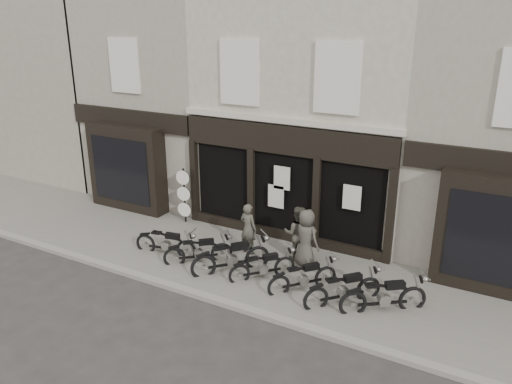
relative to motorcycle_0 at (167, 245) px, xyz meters
The scene contains 17 objects.
ground_plane 2.68m from the motorcycle_0, ahead, with size 90.00×90.00×0.00m, color #2D2B28.
pavement 2.75m from the motorcycle_0, 14.54° to the left, with size 30.00×4.20×0.12m, color #67635B.
kerb 3.04m from the motorcycle_0, 28.95° to the right, with size 30.00×0.25×0.13m, color gray.
central_building 7.32m from the motorcycle_0, 65.24° to the left, with size 7.30×6.22×8.34m.
neighbour_left 7.70m from the motorcycle_0, 123.10° to the left, with size 5.60×6.73×8.34m.
filler_left 13.70m from the motorcycle_0, 153.98° to the left, with size 11.00×6.00×8.20m, color gray.
motorcycle_0 is the anchor object (origin of this frame).
motorcycle_1 1.19m from the motorcycle_0, ahead, with size 1.70×1.54×0.99m.
motorcycle_2 2.33m from the motorcycle_0, ahead, with size 1.75×1.97×1.14m.
motorcycle_3 3.30m from the motorcycle_0, ahead, with size 1.47×1.63×0.95m.
motorcycle_4 4.54m from the motorcycle_0, ahead, with size 1.48×1.71×0.98m.
motorcycle_5 5.72m from the motorcycle_0, ahead, with size 1.65×1.79×1.05m.
motorcycle_6 6.72m from the motorcycle_0, ahead, with size 1.93×1.59×1.08m.
man_left 2.57m from the motorcycle_0, 30.25° to the left, with size 0.59×0.38×1.61m, color #48443B.
man_centre 4.04m from the motorcycle_0, 23.79° to the left, with size 0.82×0.64×1.68m, color #413E35.
man_right 4.31m from the motorcycle_0, 18.72° to the left, with size 0.85×0.55×1.73m, color #444039.
advert_sign_post 2.60m from the motorcycle_0, 113.70° to the left, with size 0.51×0.33×2.10m.
Camera 1 is at (6.51, -10.62, 7.02)m, focal length 35.00 mm.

